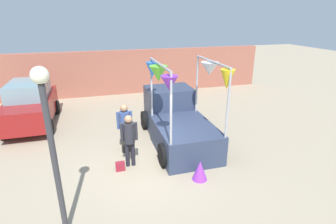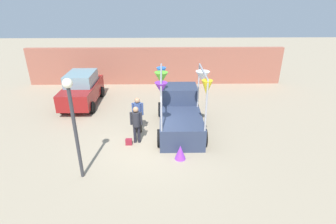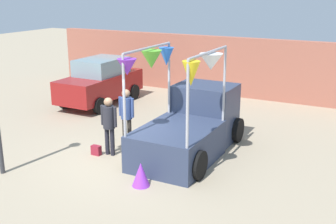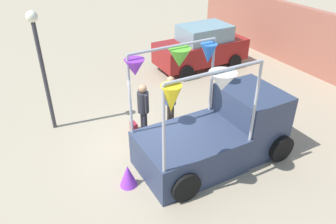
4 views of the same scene
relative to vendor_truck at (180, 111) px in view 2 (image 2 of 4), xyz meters
name	(u,v)px [view 2 (image 2 of 4)]	position (x,y,z in m)	size (l,w,h in m)	color
ground_plane	(151,143)	(-1.32, -1.49, -0.87)	(60.00, 60.00, 0.00)	gray
vendor_truck	(180,111)	(0.00, 0.00, 0.00)	(2.55, 4.12, 3.15)	#2D3851
parked_car	(82,89)	(-5.54, 3.09, 0.07)	(1.88, 4.00, 1.88)	maroon
person_customer	(136,121)	(-1.95, -1.41, 0.16)	(0.53, 0.34, 1.71)	black
person_vendor	(138,112)	(-1.97, -0.47, 0.19)	(0.53, 0.34, 1.75)	#2D2823
handbag	(129,142)	(-2.30, -1.61, -0.73)	(0.28, 0.16, 0.28)	maroon
street_lamp	(73,116)	(-3.72, -3.75, 1.55)	(0.32, 0.32, 3.69)	#333338
brick_boundary_wall	(156,66)	(-1.32, 6.91, 0.43)	(18.00, 0.36, 2.60)	#9E5947
folded_kite_bundle_violet	(180,152)	(-0.13, -2.72, -0.57)	(0.44, 0.44, 0.60)	purple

